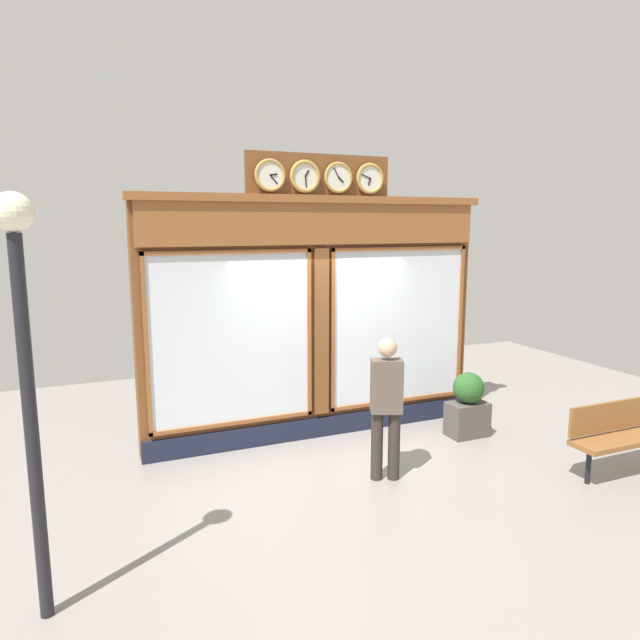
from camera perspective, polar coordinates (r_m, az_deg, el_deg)
name	(u,v)px	position (r m, az deg, el deg)	size (l,w,h in m)	color
ground_plane	(432,532)	(6.05, 11.11, -20.03)	(14.00, 14.00, 0.00)	gray
shop_facade	(317,316)	(7.95, -0.35, 0.42)	(4.96, 0.42, 3.87)	brown
pedestrian	(386,403)	(6.71, 6.61, -8.18)	(0.42, 0.34, 1.69)	#312A24
street_lamp	(24,342)	(4.56, -27.40, -2.00)	(0.28, 0.28, 3.19)	black
planter_box	(467,419)	(8.46, 14.44, -9.53)	(0.56, 0.36, 0.48)	#4C4742
planter_shrub	(469,388)	(8.33, 14.57, -6.55)	(0.44, 0.44, 0.44)	#285623
street_bench	(620,432)	(7.81, 27.72, -9.83)	(1.40, 0.40, 0.87)	brown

